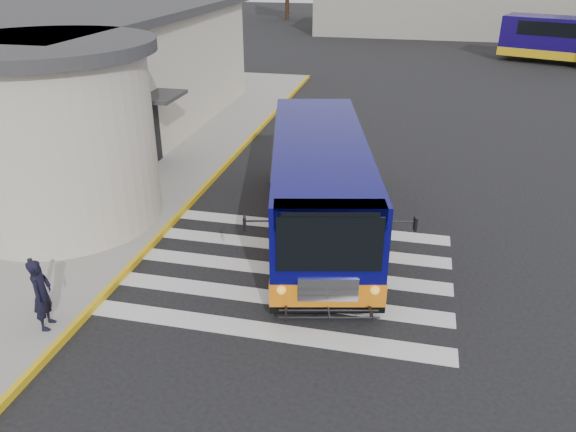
% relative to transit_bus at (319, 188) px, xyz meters
% --- Properties ---
extents(ground, '(140.00, 140.00, 0.00)m').
position_rel_transit_bus_xyz_m(ground, '(0.02, -1.48, -1.24)').
color(ground, black).
rests_on(ground, ground).
extents(sidewalk, '(10.00, 34.00, 0.15)m').
position_rel_transit_bus_xyz_m(sidewalk, '(-8.98, 2.52, -1.16)').
color(sidewalk, gray).
rests_on(sidewalk, ground).
extents(curb_strip, '(0.12, 34.00, 0.16)m').
position_rel_transit_bus_xyz_m(curb_strip, '(-4.03, 2.52, -1.16)').
color(curb_strip, gold).
rests_on(curb_strip, ground).
extents(station_building, '(12.70, 18.70, 4.80)m').
position_rel_transit_bus_xyz_m(station_building, '(-10.82, 5.43, 1.33)').
color(station_building, beige).
rests_on(station_building, ground).
extents(crosswalk, '(8.00, 5.35, 0.01)m').
position_rel_transit_bus_xyz_m(crosswalk, '(-0.48, -2.28, -1.23)').
color(crosswalk, silver).
rests_on(crosswalk, ground).
extents(depot_building, '(26.40, 8.40, 4.20)m').
position_rel_transit_bus_xyz_m(depot_building, '(6.02, 40.52, 0.87)').
color(depot_building, gray).
rests_on(depot_building, ground).
extents(transit_bus, '(4.63, 9.44, 2.59)m').
position_rel_transit_bus_xyz_m(transit_bus, '(0.00, 0.00, 0.00)').
color(transit_bus, '#09085D').
rests_on(transit_bus, ground).
extents(pedestrian_a, '(0.48, 0.62, 1.51)m').
position_rel_transit_bus_xyz_m(pedestrian_a, '(-4.48, -5.67, -0.33)').
color(pedestrian_a, black).
rests_on(pedestrian_a, sidewalk).
extents(pedestrian_b, '(0.77, 0.94, 1.77)m').
position_rel_transit_bus_xyz_m(pedestrian_b, '(-7.34, -1.74, -0.20)').
color(pedestrian_b, black).
rests_on(pedestrian_b, sidewalk).
extents(bollard, '(0.10, 0.10, 1.20)m').
position_rel_transit_bus_xyz_m(bollard, '(-5.00, -5.18, -0.49)').
color(bollard, black).
rests_on(bollard, sidewalk).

